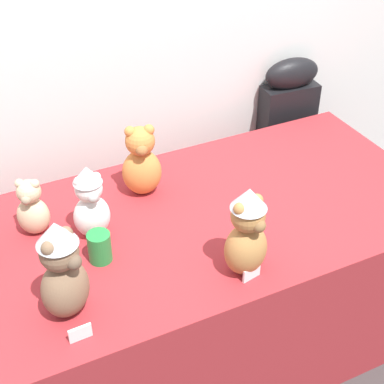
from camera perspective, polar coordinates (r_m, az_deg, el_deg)
wall_back at (r=2.50m, az=-7.50°, el=17.76°), size 7.00×0.08×2.60m
display_table at (r=2.43m, az=0.00°, el=-9.07°), size 1.94×0.93×0.70m
instrument_case at (r=3.09m, az=8.95°, el=4.57°), size 0.29×0.14×0.96m
teddy_bear_snow at (r=2.06m, az=-9.85°, el=-1.01°), size 0.13×0.12×0.29m
teddy_bear_caramel at (r=1.88m, az=5.36°, el=-3.94°), size 0.18×0.16×0.33m
teddy_bear_sand at (r=2.14m, az=-15.29°, el=-1.54°), size 0.15×0.14×0.23m
teddy_bear_mocha at (r=1.77m, az=-12.44°, el=-7.54°), size 0.21×0.20×0.35m
teddy_bear_ginger at (r=2.25m, az=-4.95°, el=2.88°), size 0.18×0.16×0.30m
party_cup_green at (r=2.01m, az=-8.97°, el=-5.31°), size 0.08×0.08×0.11m
name_card_front_left at (r=1.79m, az=-10.81°, el=-13.32°), size 0.07×0.01×0.05m
name_card_front_middle at (r=1.94m, az=5.81°, el=-7.83°), size 0.07×0.02×0.05m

